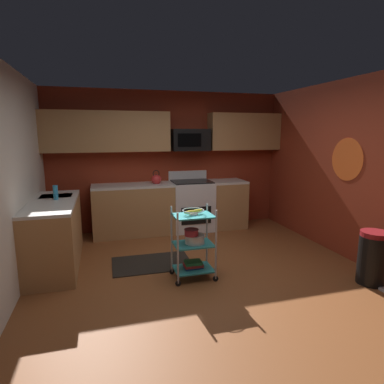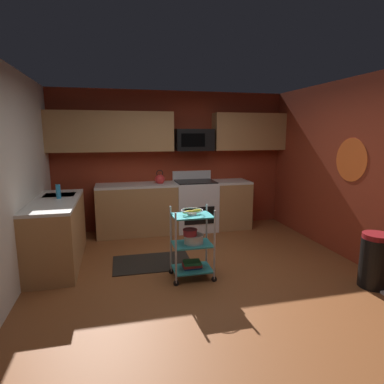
{
  "view_description": "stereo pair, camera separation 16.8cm",
  "coord_description": "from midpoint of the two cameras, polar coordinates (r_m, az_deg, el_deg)",
  "views": [
    {
      "loc": [
        -1.24,
        -3.65,
        1.83
      ],
      "look_at": [
        -0.09,
        0.42,
        1.05
      ],
      "focal_mm": 30.12,
      "sensor_mm": 36.0,
      "label": 1
    },
    {
      "loc": [
        -1.07,
        -3.7,
        1.83
      ],
      "look_at": [
        -0.09,
        0.42,
        1.05
      ],
      "focal_mm": 30.12,
      "sensor_mm": 36.0,
      "label": 2
    }
  ],
  "objects": [
    {
      "name": "floor",
      "position": [
        4.27,
        1.55,
        -15.21
      ],
      "size": [
        4.4,
        4.8,
        0.04
      ],
      "primitive_type": "cube",
      "color": "brown",
      "rests_on": "ground"
    },
    {
      "name": "trash_can",
      "position": [
        4.53,
        28.44,
        -10.22
      ],
      "size": [
        0.34,
        0.42,
        0.66
      ],
      "color": "black",
      "rests_on": "ground"
    },
    {
      "name": "oven_range",
      "position": [
        6.13,
        -0.87,
        -2.3
      ],
      "size": [
        0.76,
        0.65,
        1.1
      ],
      "color": "white",
      "rests_on": "ground"
    },
    {
      "name": "counter_run",
      "position": [
        5.55,
        -10.72,
        -4.0
      ],
      "size": [
        3.63,
        2.26,
        0.92
      ],
      "color": "#B27F4C",
      "rests_on": "ground"
    },
    {
      "name": "wall_flower_decal",
      "position": [
        5.16,
        24.89,
        5.26
      ],
      "size": [
        0.0,
        0.62,
        0.62
      ],
      "primitive_type": "cylinder",
      "rotation": [
        0.0,
        1.57,
        0.0
      ],
      "color": "#E5591E"
    },
    {
      "name": "mixing_bowl_small",
      "position": [
        4.02,
        -1.32,
        -7.11
      ],
      "size": [
        0.18,
        0.18,
        0.08
      ],
      "color": "maroon",
      "rests_on": "rolling_cart"
    },
    {
      "name": "wall_left",
      "position": [
        3.87,
        -31.75,
        0.99
      ],
      "size": [
        0.06,
        4.8,
        2.6
      ],
      "primitive_type": "cube",
      "color": "silver",
      "rests_on": "ground"
    },
    {
      "name": "floor_rug",
      "position": [
        4.73,
        -8.16,
        -12.36
      ],
      "size": [
        1.11,
        0.72,
        0.01
      ],
      "primitive_type": "cube",
      "rotation": [
        0.0,
        0.0,
        -0.02
      ],
      "color": "black",
      "rests_on": "ground"
    },
    {
      "name": "wall_right",
      "position": [
        5.03,
        26.75,
        3.27
      ],
      "size": [
        0.06,
        4.8,
        2.6
      ],
      "primitive_type": "cube",
      "color": "maroon",
      "rests_on": "ground"
    },
    {
      "name": "kettle",
      "position": [
        5.9,
        -7.15,
        2.24
      ],
      "size": [
        0.21,
        0.18,
        0.26
      ],
      "color": "red",
      "rests_on": "counter_run"
    },
    {
      "name": "upper_cabinets",
      "position": [
        6.01,
        -5.62,
        10.59
      ],
      "size": [
        4.4,
        0.33,
        0.7
      ],
      "color": "#B27F4C"
    },
    {
      "name": "rolling_cart",
      "position": [
        4.1,
        -0.97,
        -9.2
      ],
      "size": [
        0.55,
        0.38,
        0.91
      ],
      "color": "silver",
      "rests_on": "ground"
    },
    {
      "name": "microwave",
      "position": [
        6.08,
        -1.16,
        9.22
      ],
      "size": [
        0.7,
        0.39,
        0.4
      ],
      "color": "black"
    },
    {
      "name": "fruit_bowl",
      "position": [
        3.98,
        -0.99,
        -3.43
      ],
      "size": [
        0.27,
        0.27,
        0.07
      ],
      "color": "silver",
      "rests_on": "rolling_cart"
    },
    {
      "name": "wall_back",
      "position": [
        6.24,
        -5.08,
        5.53
      ],
      "size": [
        4.52,
        0.06,
        2.6
      ],
      "primitive_type": "cube",
      "color": "maroon",
      "rests_on": "ground"
    },
    {
      "name": "book_stack",
      "position": [
        4.2,
        -0.96,
        -12.73
      ],
      "size": [
        0.24,
        0.18,
        0.09
      ],
      "color": "#1E4C8C",
      "rests_on": "rolling_cart"
    },
    {
      "name": "mixing_bowl_large",
      "position": [
        4.08,
        -0.68,
        -8.28
      ],
      "size": [
        0.25,
        0.25,
        0.11
      ],
      "color": "silver",
      "rests_on": "rolling_cart"
    },
    {
      "name": "dish_soap_bottle",
      "position": [
        4.85,
        -23.92,
        -0.08
      ],
      "size": [
        0.06,
        0.06,
        0.2
      ],
      "primitive_type": "cylinder",
      "color": "#2D8CBF",
      "rests_on": "counter_run"
    }
  ]
}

